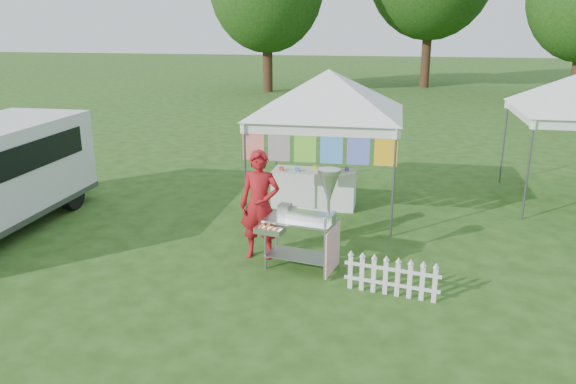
# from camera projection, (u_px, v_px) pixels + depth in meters

# --- Properties ---
(ground) EXTENTS (120.00, 120.00, 0.00)m
(ground) POSITION_uv_depth(u_px,v_px,m) (299.00, 277.00, 9.01)
(ground) COLOR #244112
(ground) RESTS_ON ground
(canopy_main) EXTENTS (4.24, 4.24, 3.45)m
(canopy_main) POSITION_uv_depth(u_px,v_px,m) (329.00, 70.00, 11.42)
(canopy_main) COLOR #59595E
(canopy_main) RESTS_ON ground
(donut_cart) EXTENTS (1.36, 0.84, 1.74)m
(donut_cart) POSITION_uv_depth(u_px,v_px,m) (310.00, 212.00, 8.96)
(donut_cart) COLOR gray
(donut_cart) RESTS_ON ground
(vendor) EXTENTS (0.70, 0.48, 1.89)m
(vendor) POSITION_uv_depth(u_px,v_px,m) (260.00, 205.00, 9.52)
(vendor) COLOR maroon
(vendor) RESTS_ON ground
(picket_fence) EXTENTS (1.42, 0.29, 0.56)m
(picket_fence) POSITION_uv_depth(u_px,v_px,m) (391.00, 278.00, 8.33)
(picket_fence) COLOR silver
(picket_fence) RESTS_ON ground
(display_table) EXTENTS (1.80, 0.70, 0.81)m
(display_table) POSITION_uv_depth(u_px,v_px,m) (314.00, 188.00, 12.35)
(display_table) COLOR white
(display_table) RESTS_ON ground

